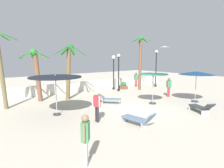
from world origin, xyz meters
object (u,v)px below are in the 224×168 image
object	(u,v)px
patio_umbrella_2	(153,77)
palm_tree_0	(69,65)
patio_umbrella_0	(196,73)
planter	(123,86)
patio_umbrella_1	(55,78)
guest_0	(97,103)
lounge_chair_1	(138,119)
palm_tree_3	(140,57)
seagull_0	(165,47)
lamp_post_0	(156,65)
lamp_post_1	(119,69)
palm_tree_1	(36,69)
guest_1	(85,135)
lounge_chair_0	(201,107)
guest_3	(169,85)
lounge_chair_2	(109,99)
guest_2	(136,78)
lamp_post_2	(114,67)

from	to	relation	value
patio_umbrella_2	palm_tree_0	world-z (taller)	palm_tree_0
patio_umbrella_0	planter	bearing A→B (deg)	93.05
palm_tree_0	patio_umbrella_1	bearing A→B (deg)	-125.66
guest_0	lounge_chair_1	bearing A→B (deg)	-53.02
patio_umbrella_2	palm_tree_3	size ratio (longest dim) A/B	0.42
patio_umbrella_0	guest_0	world-z (taller)	patio_umbrella_0
seagull_0	lamp_post_0	bearing A→B (deg)	55.69
lamp_post_1	planter	bearing A→B (deg)	27.03
palm_tree_1	guest_1	world-z (taller)	palm_tree_1
guest_0	palm_tree_0	bearing A→B (deg)	77.29
patio_umbrella_2	seagull_0	world-z (taller)	seagull_0
lounge_chair_0	seagull_0	size ratio (longest dim) A/B	1.93
palm_tree_0	guest_1	world-z (taller)	palm_tree_0
patio_umbrella_1	seagull_0	size ratio (longest dim) A/B	3.12
patio_umbrella_2	guest_3	distance (m)	3.42
palm_tree_0	lounge_chair_1	world-z (taller)	palm_tree_0
patio_umbrella_1	lounge_chair_2	bearing A→B (deg)	5.15
patio_umbrella_1	guest_2	xyz separation A→B (m)	(11.93, 5.13, -1.25)
seagull_0	palm_tree_3	bearing A→B (deg)	125.76
patio_umbrella_0	lounge_chair_1	xyz separation A→B (m)	(-7.49, -1.07, -1.91)
lamp_post_0	lamp_post_1	distance (m)	5.50
patio_umbrella_1	palm_tree_0	xyz separation A→B (m)	(2.69, 3.75, 0.64)
lamp_post_1	seagull_0	size ratio (longest dim) A/B	3.87
lounge_chair_1	patio_umbrella_1	bearing A→B (deg)	120.57
lounge_chair_0	guest_0	world-z (taller)	guest_0
patio_umbrella_1	palm_tree_0	distance (m)	4.65
guest_1	guest_2	bearing A→B (deg)	39.92
guest_1	patio_umbrella_2	bearing A→B (deg)	27.40
lamp_post_0	lamp_post_2	distance (m)	5.47
lounge_chair_1	guest_0	size ratio (longest dim) A/B	1.12
seagull_0	lounge_chair_2	bearing A→B (deg)	-172.76
patio_umbrella_1	palm_tree_0	bearing A→B (deg)	54.34
lounge_chair_2	guest_3	size ratio (longest dim) A/B	1.02
patio_umbrella_1	lounge_chair_2	world-z (taller)	patio_umbrella_1
lamp_post_0	guest_0	size ratio (longest dim) A/B	2.52
lounge_chair_1	guest_1	distance (m)	4.43
lounge_chair_2	seagull_0	xyz separation A→B (m)	(8.00, 1.02, 4.19)
palm_tree_3	guest_1	distance (m)	15.72
palm_tree_3	guest_2	size ratio (longest dim) A/B	3.39
palm_tree_1	lamp_post_1	bearing A→B (deg)	-1.98
planter	palm_tree_3	bearing A→B (deg)	-50.46
palm_tree_3	lounge_chair_2	size ratio (longest dim) A/B	3.34
patio_umbrella_2	guest_2	distance (m)	8.55
patio_umbrella_1	lounge_chair_0	bearing A→B (deg)	-35.45
patio_umbrella_0	patio_umbrella_1	size ratio (longest dim) A/B	0.86
palm_tree_0	lamp_post_1	distance (m)	5.82
guest_0	guest_1	world-z (taller)	guest_1
patio_umbrella_1	guest_0	xyz separation A→B (m)	(1.25, -2.62, -1.23)
lounge_chair_2	patio_umbrella_1	bearing A→B (deg)	-174.85
patio_umbrella_2	lamp_post_1	size ratio (longest dim) A/B	0.62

